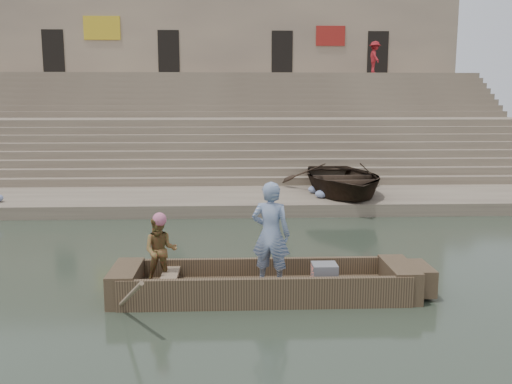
{
  "coord_description": "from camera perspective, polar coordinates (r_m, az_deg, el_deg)",
  "views": [
    {
      "loc": [
        1.91,
        -10.62,
        3.61
      ],
      "look_at": [
        2.47,
        2.58,
        1.4
      ],
      "focal_mm": 38.21,
      "sensor_mm": 36.0,
      "label": 1
    }
  ],
  "objects": [
    {
      "name": "rowboat_trim",
      "position": [
        10.27,
        2.0,
        -9.27
      ],
      "size": [
        6.04,
        2.63,
        1.97
      ],
      "color": "brown",
      "rests_on": "ground"
    },
    {
      "name": "rowing_man",
      "position": [
        10.29,
        -9.98,
        -6.08
      ],
      "size": [
        0.65,
        0.51,
        1.3
      ],
      "primitive_type": "imported",
      "rotation": [
        0.0,
        0.0,
        0.02
      ],
      "color": "#277426",
      "rests_on": "main_rowboat"
    },
    {
      "name": "building_wall",
      "position": [
        37.22,
        -5.5,
        12.52
      ],
      "size": [
        32.0,
        5.07,
        11.2
      ],
      "color": "tan",
      "rests_on": "ground"
    },
    {
      "name": "ghat_steps",
      "position": [
        27.93,
        -6.38,
        5.72
      ],
      "size": [
        32.0,
        11.0,
        5.2
      ],
      "color": "gray",
      "rests_on": "ground"
    },
    {
      "name": "lower_landing",
      "position": [
        19.02,
        -8.16,
        -0.93
      ],
      "size": [
        32.0,
        4.0,
        0.4
      ],
      "primitive_type": "cube",
      "color": "gray",
      "rests_on": "ground"
    },
    {
      "name": "beached_rowboat",
      "position": [
        19.26,
        8.97,
        1.43
      ],
      "size": [
        3.96,
        5.4,
        1.09
      ],
      "primitive_type": "imported",
      "rotation": [
        0.0,
        0.0,
        0.04
      ],
      "color": "#2D2116",
      "rests_on": "lower_landing"
    },
    {
      "name": "upper_landing",
      "position": [
        33.19,
        -5.78,
        7.7
      ],
      "size": [
        32.0,
        3.0,
        5.2
      ],
      "primitive_type": "cube",
      "color": "gray",
      "rests_on": "ground"
    },
    {
      "name": "ground",
      "position": [
        11.38,
        -12.14,
        -9.22
      ],
      "size": [
        120.0,
        120.0,
        0.0
      ],
      "primitive_type": "plane",
      "color": "#293427",
      "rests_on": "ground"
    },
    {
      "name": "mid_landing",
      "position": [
        26.28,
        -6.61,
        4.61
      ],
      "size": [
        32.0,
        3.0,
        2.8
      ],
      "primitive_type": "cube",
      "color": "gray",
      "rests_on": "ground"
    },
    {
      "name": "pedestrian",
      "position": [
        33.36,
        12.33,
        13.6
      ],
      "size": [
        0.7,
        1.2,
        1.84
      ],
      "primitive_type": "imported",
      "rotation": [
        0.0,
        0.0,
        1.59
      ],
      "color": "maroon",
      "rests_on": "upper_landing"
    },
    {
      "name": "television",
      "position": [
        10.34,
        7.1,
        -8.54
      ],
      "size": [
        0.46,
        0.42,
        0.4
      ],
      "color": "slate",
      "rests_on": "main_rowboat"
    },
    {
      "name": "cloth_bundles",
      "position": [
        18.55,
        -11.39,
        -0.25
      ],
      "size": [
        13.21,
        1.76,
        0.26
      ],
      "color": "#3F5999",
      "rests_on": "lower_landing"
    },
    {
      "name": "main_rowboat",
      "position": [
        10.32,
        0.83,
        -10.32
      ],
      "size": [
        5.0,
        1.3,
        0.22
      ],
      "primitive_type": "cube",
      "color": "brown",
      "rests_on": "ground"
    },
    {
      "name": "standing_man",
      "position": [
        10.0,
        1.55,
        -4.45
      ],
      "size": [
        0.82,
        0.66,
        1.96
      ],
      "primitive_type": "imported",
      "rotation": [
        0.0,
        0.0,
        2.84
      ],
      "color": "navy",
      "rests_on": "main_rowboat"
    }
  ]
}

